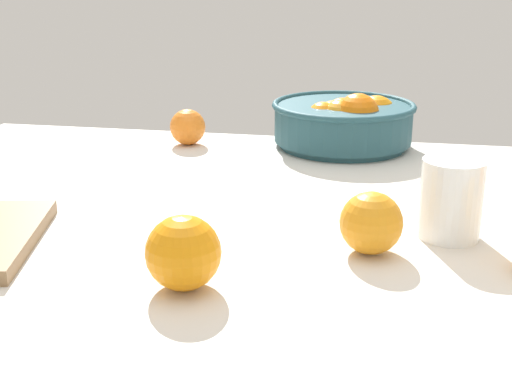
{
  "coord_description": "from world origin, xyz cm",
  "views": [
    {
      "loc": [
        16.17,
        -87.28,
        34.79
      ],
      "look_at": [
        -0.81,
        1.25,
        4.55
      ],
      "focal_mm": 47.53,
      "sensor_mm": 36.0,
      "label": 1
    }
  ],
  "objects_px": {
    "fruit_bowl": "(345,121)",
    "juice_glass": "(450,204)",
    "loose_orange_0": "(188,127)",
    "loose_orange_2": "(183,253)",
    "loose_orange_4": "(371,223)"
  },
  "relations": [
    {
      "from": "fruit_bowl",
      "to": "juice_glass",
      "type": "bearing_deg",
      "value": -69.74
    },
    {
      "from": "loose_orange_0",
      "to": "loose_orange_2",
      "type": "bearing_deg",
      "value": -74.08
    },
    {
      "from": "loose_orange_2",
      "to": "juice_glass",
      "type": "bearing_deg",
      "value": 34.98
    },
    {
      "from": "fruit_bowl",
      "to": "loose_orange_0",
      "type": "xyz_separation_m",
      "value": [
        -0.32,
        -0.04,
        -0.02
      ]
    },
    {
      "from": "loose_orange_0",
      "to": "fruit_bowl",
      "type": "bearing_deg",
      "value": 7.89
    },
    {
      "from": "juice_glass",
      "to": "fruit_bowl",
      "type": "bearing_deg",
      "value": 110.26
    },
    {
      "from": "fruit_bowl",
      "to": "loose_orange_2",
      "type": "relative_size",
      "value": 3.32
    },
    {
      "from": "fruit_bowl",
      "to": "loose_orange_2",
      "type": "xyz_separation_m",
      "value": [
        -0.14,
        -0.67,
        -0.01
      ]
    },
    {
      "from": "fruit_bowl",
      "to": "loose_orange_0",
      "type": "height_order",
      "value": "fruit_bowl"
    },
    {
      "from": "juice_glass",
      "to": "loose_orange_0",
      "type": "bearing_deg",
      "value": 139.5
    },
    {
      "from": "juice_glass",
      "to": "loose_orange_0",
      "type": "relative_size",
      "value": 1.49
    },
    {
      "from": "loose_orange_0",
      "to": "loose_orange_4",
      "type": "height_order",
      "value": "loose_orange_4"
    },
    {
      "from": "fruit_bowl",
      "to": "loose_orange_4",
      "type": "height_order",
      "value": "fruit_bowl"
    },
    {
      "from": "fruit_bowl",
      "to": "loose_orange_0",
      "type": "bearing_deg",
      "value": -172.11
    },
    {
      "from": "loose_orange_0",
      "to": "loose_orange_2",
      "type": "relative_size",
      "value": 0.84
    }
  ]
}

